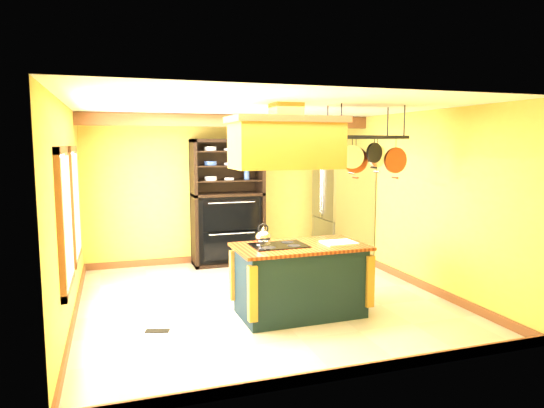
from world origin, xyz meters
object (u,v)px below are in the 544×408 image
range_hood (286,141)px  hutch (227,216)px  refrigerator (342,213)px  pot_rack (366,147)px  kitchen_island (300,279)px

range_hood → hutch: size_ratio=0.61×
range_hood → refrigerator: 3.38m
range_hood → refrigerator: bearing=50.3°
pot_rack → refrigerator: (0.87, 2.39, -1.24)m
range_hood → hutch: (-0.07, 2.98, -1.36)m
pot_rack → refrigerator: pot_rack is taller
range_hood → pot_rack: same height
pot_rack → range_hood: bearing=-180.0°
pot_rack → refrigerator: 2.83m
refrigerator → hutch: bearing=164.2°
range_hood → pot_rack: bearing=0.0°
pot_rack → hutch: 3.45m
kitchen_island → hutch: hutch is taller
range_hood → pot_rack: 1.12m
range_hood → refrigerator: (1.99, 2.39, -1.32)m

